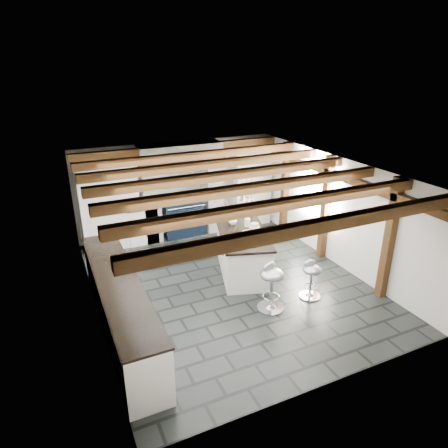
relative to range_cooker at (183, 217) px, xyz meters
name	(u,v)px	position (x,y,z in m)	size (l,w,h in m)	color
ground	(228,283)	(0.00, -2.68, -0.47)	(6.00, 6.00, 0.00)	black
room_shell	(174,214)	(-0.61, -1.26, 0.60)	(6.00, 6.03, 6.00)	silver
range_cooker	(183,217)	(0.00, 0.00, 0.00)	(1.00, 0.63, 0.99)	black
kitchen_island	(243,252)	(0.46, -2.40, -0.01)	(1.44, 2.00, 1.19)	white
bar_stool_near	(311,275)	(1.18, -3.76, -0.01)	(0.39, 0.39, 0.73)	silver
bar_stool_far	(271,282)	(0.31, -3.79, 0.08)	(0.55, 0.55, 0.88)	silver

